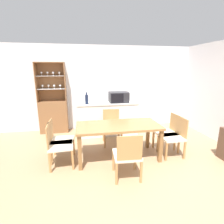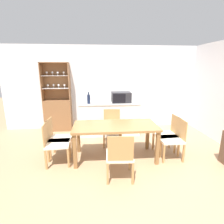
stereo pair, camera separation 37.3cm
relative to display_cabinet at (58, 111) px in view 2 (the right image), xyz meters
name	(u,v)px [view 2 (the right image)]	position (x,y,z in m)	size (l,w,h in m)	color
ground_plane	(128,171)	(1.75, -2.44, -0.62)	(18.00, 18.00, 0.00)	#A37F5B
wall_back	(114,88)	(1.75, 0.19, 0.66)	(6.80, 0.06, 2.55)	silver
kitchen_counter	(110,118)	(1.55, -0.49, -0.15)	(1.71, 0.54, 0.94)	white
display_cabinet	(58,111)	(0.00, 0.00, 0.00)	(0.80, 0.35, 2.04)	brown
dining_table	(115,129)	(1.56, -1.89, 0.03)	(1.73, 0.81, 0.74)	olive
dining_chair_side_right_far	(168,134)	(2.76, -1.77, -0.18)	(0.48, 0.48, 0.86)	beige
dining_chair_side_left_near	(55,143)	(0.35, -2.02, -0.18)	(0.48, 0.48, 0.86)	beige
dining_chair_head_near	(120,156)	(1.55, -2.64, -0.18)	(0.48, 0.48, 0.86)	beige
dining_chair_side_right_near	(173,139)	(2.76, -2.02, -0.18)	(0.46, 0.46, 0.86)	beige
dining_chair_side_left_far	(58,138)	(0.35, -1.77, -0.18)	(0.48, 0.48, 0.86)	beige
dining_chair_head_far	(112,127)	(1.56, -1.15, -0.18)	(0.48, 0.48, 0.86)	beige
microwave	(121,97)	(1.87, -0.47, 0.46)	(0.53, 0.40, 0.29)	#232328
wine_bottle	(89,99)	(0.97, -0.60, 0.45)	(0.08, 0.08, 0.32)	#141E38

